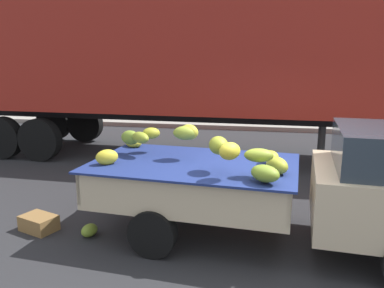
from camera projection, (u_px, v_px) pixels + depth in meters
ground at (268, 249)px, 5.28m from camera, size 220.00×220.00×0.00m
curb_strip at (268, 127)px, 14.11m from camera, size 80.00×0.80×0.16m
pickup_truck at (343, 188)px, 5.06m from camera, size 5.26×2.22×1.70m
semi_trailer at (187, 58)px, 9.73m from camera, size 12.06×2.88×3.95m
fallen_banana_bunch_near_tailgate at (89, 230)px, 5.65m from camera, size 0.25×0.31×0.18m
produce_crate at (39, 223)px, 5.84m from camera, size 0.61×0.51×0.23m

